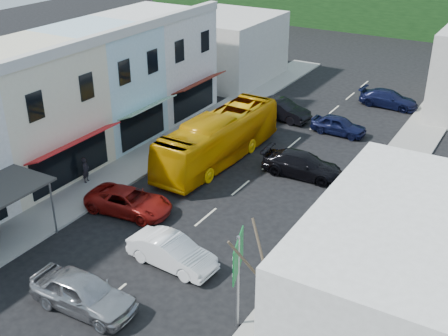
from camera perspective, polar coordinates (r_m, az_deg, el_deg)
ground at (r=28.64m, az=-6.20°, el=-8.54°), size 120.00×120.00×0.00m
sidewalk_left at (r=39.54m, az=-6.41°, el=1.89°), size 3.00×52.00×0.15m
sidewalk_right at (r=33.57m, az=14.68°, el=-3.54°), size 3.00×52.00×0.15m
shopfront_row at (r=37.90m, az=-17.38°, el=6.13°), size 8.25×30.00×8.00m
distant_block_left at (r=54.37m, az=0.41°, el=12.11°), size 8.00×10.00×6.00m
bus at (r=37.23m, az=-0.56°, el=2.95°), size 2.85×11.67×3.10m
car_silver at (r=25.45m, az=-14.10°, el=-12.41°), size 4.46×1.95×1.40m
car_white at (r=27.35m, az=-5.32°, el=-8.59°), size 4.50×2.06×1.40m
car_red at (r=31.93m, az=-9.62°, el=-3.34°), size 4.79×2.41×1.40m
car_black_near at (r=35.89m, az=7.97°, el=0.26°), size 4.58×2.04×1.40m
car_navy_mid at (r=42.67m, az=11.57°, el=4.29°), size 4.44×1.90×1.40m
car_black_far at (r=44.94m, az=5.77°, el=5.83°), size 4.58×2.30×1.40m
car_navy_far at (r=49.34m, az=16.39°, el=6.76°), size 4.55×1.97×1.40m
pedestrian_left at (r=35.42m, az=-13.89°, el=-0.12°), size 0.53×0.68×1.70m
direction_sign at (r=22.92m, az=1.41°, el=-11.59°), size 1.43×2.12×4.42m
street_tree at (r=20.47m, az=4.72°, el=-12.26°), size 3.31×3.31×7.10m
traffic_signal at (r=51.98m, az=20.89°, el=9.24°), size 1.08×1.31×5.14m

